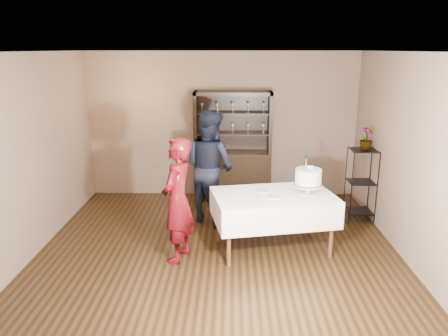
{
  "coord_description": "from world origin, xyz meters",
  "views": [
    {
      "loc": [
        0.19,
        -5.59,
        2.74
      ],
      "look_at": [
        0.08,
        0.1,
        1.17
      ],
      "focal_mm": 35.0,
      "sensor_mm": 36.0,
      "label": 1
    }
  ],
  "objects": [
    {
      "name": "plant_etagere",
      "position": [
        2.28,
        1.2,
        0.65
      ],
      "size": [
        0.42,
        0.42,
        1.2
      ],
      "color": "black",
      "rests_on": "floor"
    },
    {
      "name": "man",
      "position": [
        -0.17,
        1.11,
        0.92
      ],
      "size": [
        1.13,
        1.1,
        1.83
      ],
      "primitive_type": "imported",
      "rotation": [
        0.0,
        0.0,
        2.44
      ],
      "color": "black",
      "rests_on": "floor"
    },
    {
      "name": "china_hutch",
      "position": [
        0.2,
        2.25,
        0.66
      ],
      "size": [
        1.4,
        0.48,
        2.0
      ],
      "color": "black",
      "rests_on": "floor"
    },
    {
      "name": "woman",
      "position": [
        -0.52,
        -0.25,
        0.83
      ],
      "size": [
        0.56,
        0.7,
        1.66
      ],
      "primitive_type": "imported",
      "rotation": [
        0.0,
        0.0,
        -1.86
      ],
      "color": "#360411",
      "rests_on": "floor"
    },
    {
      "name": "wall_right",
      "position": [
        2.5,
        0.0,
        1.35
      ],
      "size": [
        0.02,
        5.0,
        2.7
      ],
      "primitive_type": "cube",
      "color": "brown",
      "rests_on": "floor"
    },
    {
      "name": "plate_far",
      "position": [
        0.62,
        0.2,
        0.82
      ],
      "size": [
        0.23,
        0.23,
        0.01
      ],
      "primitive_type": "cylinder",
      "rotation": [
        0.0,
        0.0,
        -0.23
      ],
      "color": "silver",
      "rests_on": "cake_table"
    },
    {
      "name": "cake",
      "position": [
        1.23,
        0.11,
        1.03
      ],
      "size": [
        0.41,
        0.41,
        0.55
      ],
      "rotation": [
        0.0,
        0.0,
        0.17
      ],
      "color": "silver",
      "rests_on": "cake_table"
    },
    {
      "name": "floor",
      "position": [
        0.0,
        0.0,
        0.0
      ],
      "size": [
        5.0,
        5.0,
        0.0
      ],
      "primitive_type": "plane",
      "color": "black",
      "rests_on": "ground"
    },
    {
      "name": "wall_left",
      "position": [
        -2.5,
        0.0,
        1.35
      ],
      "size": [
        0.02,
        5.0,
        2.7
      ],
      "primitive_type": "cube",
      "color": "brown",
      "rests_on": "floor"
    },
    {
      "name": "cake_table",
      "position": [
        0.76,
        0.08,
        0.62
      ],
      "size": [
        1.79,
        1.3,
        0.81
      ],
      "rotation": [
        0.0,
        0.0,
        0.2
      ],
      "color": "white",
      "rests_on": "floor"
    },
    {
      "name": "back_wall",
      "position": [
        0.0,
        2.5,
        1.35
      ],
      "size": [
        5.0,
        0.02,
        2.7
      ],
      "primitive_type": "cube",
      "color": "brown",
      "rests_on": "floor"
    },
    {
      "name": "potted_plant",
      "position": [
        2.31,
        1.22,
        1.36
      ],
      "size": [
        0.26,
        0.26,
        0.35
      ],
      "primitive_type": "imported",
      "rotation": [
        0.0,
        0.0,
        0.45
      ],
      "color": "#517236",
      "rests_on": "plant_etagere"
    },
    {
      "name": "plate_near",
      "position": [
        0.74,
        -0.05,
        0.82
      ],
      "size": [
        0.23,
        0.23,
        0.01
      ],
      "primitive_type": "cylinder",
      "rotation": [
        0.0,
        0.0,
        -0.23
      ],
      "color": "silver",
      "rests_on": "cake_table"
    },
    {
      "name": "ceiling",
      "position": [
        0.0,
        0.0,
        2.7
      ],
      "size": [
        5.0,
        5.0,
        0.0
      ],
      "primitive_type": "plane",
      "rotation": [
        3.14,
        0.0,
        0.0
      ],
      "color": "white",
      "rests_on": "back_wall"
    }
  ]
}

